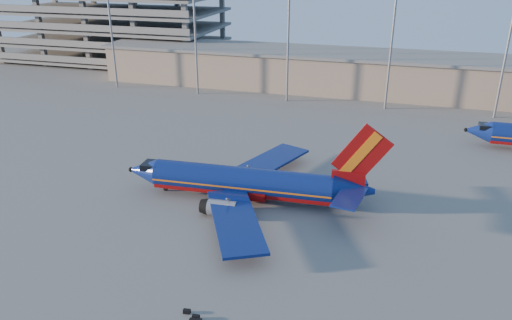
{
  "coord_description": "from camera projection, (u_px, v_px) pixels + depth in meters",
  "views": [
    {
      "loc": [
        17.51,
        -52.58,
        28.86
      ],
      "look_at": [
        0.67,
        4.25,
        4.0
      ],
      "focal_mm": 35.0,
      "sensor_mm": 36.0,
      "label": 1
    }
  ],
  "objects": [
    {
      "name": "parking_garage",
      "position": [
        112.0,
        18.0,
        139.41
      ],
      "size": [
        62.0,
        32.0,
        21.4
      ],
      "color": "slate",
      "rests_on": "ground"
    },
    {
      "name": "aircraft_main",
      "position": [
        248.0,
        182.0,
        61.81
      ],
      "size": [
        32.94,
        31.63,
        11.15
      ],
      "rotation": [
        0.0,
        0.0,
        0.06
      ],
      "color": "navy",
      "rests_on": "ground"
    },
    {
      "name": "light_mast_row",
      "position": [
        340.0,
        16.0,
        94.81
      ],
      "size": [
        101.6,
        1.6,
        28.65
      ],
      "color": "gray",
      "rests_on": "ground"
    },
    {
      "name": "terminal_building",
      "position": [
        366.0,
        72.0,
        109.23
      ],
      "size": [
        122.0,
        16.0,
        8.5
      ],
      "color": "gray",
      "rests_on": "ground"
    },
    {
      "name": "ground",
      "position": [
        241.0,
        202.0,
        62.24
      ],
      "size": [
        220.0,
        220.0,
        0.0
      ],
      "primitive_type": "plane",
      "color": "slate",
      "rests_on": "ground"
    }
  ]
}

